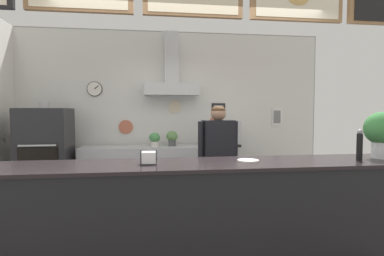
{
  "coord_description": "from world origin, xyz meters",
  "views": [
    {
      "loc": [
        -0.4,
        -3.01,
        1.52
      ],
      "look_at": [
        0.11,
        0.76,
        1.31
      ],
      "focal_mm": 28.75,
      "sensor_mm": 36.0,
      "label": 1
    }
  ],
  "objects_px": {
    "napkin_holder": "(149,158)",
    "pizza_oven": "(46,159)",
    "basil_vase": "(381,132)",
    "shop_worker": "(218,160)",
    "condiment_plate": "(248,160)",
    "potted_oregano": "(155,139)",
    "pepper_grinder": "(360,145)",
    "potted_basil": "(172,137)",
    "espresso_machine": "(223,133)"
  },
  "relations": [
    {
      "from": "napkin_holder",
      "to": "basil_vase",
      "type": "height_order",
      "value": "basil_vase"
    },
    {
      "from": "napkin_holder",
      "to": "condiment_plate",
      "type": "bearing_deg",
      "value": 1.97
    },
    {
      "from": "shop_worker",
      "to": "pepper_grinder",
      "type": "bearing_deg",
      "value": 116.34
    },
    {
      "from": "condiment_plate",
      "to": "pepper_grinder",
      "type": "bearing_deg",
      "value": -4.65
    },
    {
      "from": "pizza_oven",
      "to": "basil_vase",
      "type": "relative_size",
      "value": 3.75
    },
    {
      "from": "basil_vase",
      "to": "pepper_grinder",
      "type": "height_order",
      "value": "basil_vase"
    },
    {
      "from": "shop_worker",
      "to": "napkin_holder",
      "type": "distance_m",
      "value": 1.68
    },
    {
      "from": "condiment_plate",
      "to": "pepper_grinder",
      "type": "relative_size",
      "value": 0.68
    },
    {
      "from": "shop_worker",
      "to": "basil_vase",
      "type": "relative_size",
      "value": 3.58
    },
    {
      "from": "shop_worker",
      "to": "condiment_plate",
      "type": "distance_m",
      "value": 1.37
    },
    {
      "from": "potted_oregano",
      "to": "pepper_grinder",
      "type": "distance_m",
      "value": 3.16
    },
    {
      "from": "potted_basil",
      "to": "potted_oregano",
      "type": "relative_size",
      "value": 1.1
    },
    {
      "from": "condiment_plate",
      "to": "shop_worker",
      "type": "bearing_deg",
      "value": 88.86
    },
    {
      "from": "pizza_oven",
      "to": "basil_vase",
      "type": "bearing_deg",
      "value": -30.97
    },
    {
      "from": "napkin_holder",
      "to": "shop_worker",
      "type": "bearing_deg",
      "value": 56.52
    },
    {
      "from": "basil_vase",
      "to": "condiment_plate",
      "type": "distance_m",
      "value": 1.34
    },
    {
      "from": "pepper_grinder",
      "to": "basil_vase",
      "type": "bearing_deg",
      "value": 15.0
    },
    {
      "from": "pizza_oven",
      "to": "pepper_grinder",
      "type": "height_order",
      "value": "pizza_oven"
    },
    {
      "from": "potted_basil",
      "to": "pepper_grinder",
      "type": "bearing_deg",
      "value": -59.2
    },
    {
      "from": "shop_worker",
      "to": "potted_oregano",
      "type": "xyz_separation_m",
      "value": [
        -0.83,
        1.12,
        0.2
      ]
    },
    {
      "from": "potted_basil",
      "to": "basil_vase",
      "type": "height_order",
      "value": "basil_vase"
    },
    {
      "from": "condiment_plate",
      "to": "basil_vase",
      "type": "bearing_deg",
      "value": -0.41
    },
    {
      "from": "shop_worker",
      "to": "napkin_holder",
      "type": "relative_size",
      "value": 11.18
    },
    {
      "from": "espresso_machine",
      "to": "shop_worker",
      "type": "bearing_deg",
      "value": -106.97
    },
    {
      "from": "pepper_grinder",
      "to": "potted_basil",
      "type": "bearing_deg",
      "value": 120.8
    },
    {
      "from": "basil_vase",
      "to": "pizza_oven",
      "type": "bearing_deg",
      "value": 149.03
    },
    {
      "from": "pizza_oven",
      "to": "pepper_grinder",
      "type": "distance_m",
      "value": 4.23
    },
    {
      "from": "pizza_oven",
      "to": "condiment_plate",
      "type": "height_order",
      "value": "pizza_oven"
    },
    {
      "from": "napkin_holder",
      "to": "basil_vase",
      "type": "distance_m",
      "value": 2.21
    },
    {
      "from": "pizza_oven",
      "to": "potted_oregano",
      "type": "xyz_separation_m",
      "value": [
        1.66,
        0.22,
        0.27
      ]
    },
    {
      "from": "pizza_oven",
      "to": "pepper_grinder",
      "type": "bearing_deg",
      "value": -33.79
    },
    {
      "from": "potted_oregano",
      "to": "napkin_holder",
      "type": "distance_m",
      "value": 2.51
    },
    {
      "from": "condiment_plate",
      "to": "pepper_grinder",
      "type": "height_order",
      "value": "pepper_grinder"
    },
    {
      "from": "espresso_machine",
      "to": "condiment_plate",
      "type": "xyz_separation_m",
      "value": [
        -0.37,
        -2.47,
        -0.07
      ]
    },
    {
      "from": "pizza_oven",
      "to": "shop_worker",
      "type": "height_order",
      "value": "pizza_oven"
    },
    {
      "from": "pizza_oven",
      "to": "shop_worker",
      "type": "xyz_separation_m",
      "value": [
        2.49,
        -0.9,
        0.07
      ]
    },
    {
      "from": "basil_vase",
      "to": "pepper_grinder",
      "type": "distance_m",
      "value": 0.31
    },
    {
      "from": "shop_worker",
      "to": "condiment_plate",
      "type": "relative_size",
      "value": 8.18
    },
    {
      "from": "pizza_oven",
      "to": "shop_worker",
      "type": "relative_size",
      "value": 1.05
    },
    {
      "from": "napkin_holder",
      "to": "pizza_oven",
      "type": "bearing_deg",
      "value": 124.52
    },
    {
      "from": "pizza_oven",
      "to": "basil_vase",
      "type": "xyz_separation_m",
      "value": [
        3.78,
        -2.27,
        0.54
      ]
    },
    {
      "from": "napkin_holder",
      "to": "espresso_machine",
      "type": "bearing_deg",
      "value": 63.29
    },
    {
      "from": "potted_oregano",
      "to": "basil_vase",
      "type": "distance_m",
      "value": 3.28
    },
    {
      "from": "shop_worker",
      "to": "espresso_machine",
      "type": "xyz_separation_m",
      "value": [
        0.34,
        1.11,
        0.28
      ]
    },
    {
      "from": "potted_basil",
      "to": "condiment_plate",
      "type": "bearing_deg",
      "value": -78.46
    },
    {
      "from": "napkin_holder",
      "to": "basil_vase",
      "type": "relative_size",
      "value": 0.32
    },
    {
      "from": "espresso_machine",
      "to": "pepper_grinder",
      "type": "xyz_separation_m",
      "value": [
        0.67,
        -2.55,
        0.07
      ]
    },
    {
      "from": "napkin_holder",
      "to": "condiment_plate",
      "type": "xyz_separation_m",
      "value": [
        0.89,
        0.03,
        -0.04
      ]
    },
    {
      "from": "pizza_oven",
      "to": "espresso_machine",
      "type": "height_order",
      "value": "pizza_oven"
    },
    {
      "from": "shop_worker",
      "to": "napkin_holder",
      "type": "height_order",
      "value": "shop_worker"
    }
  ]
}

